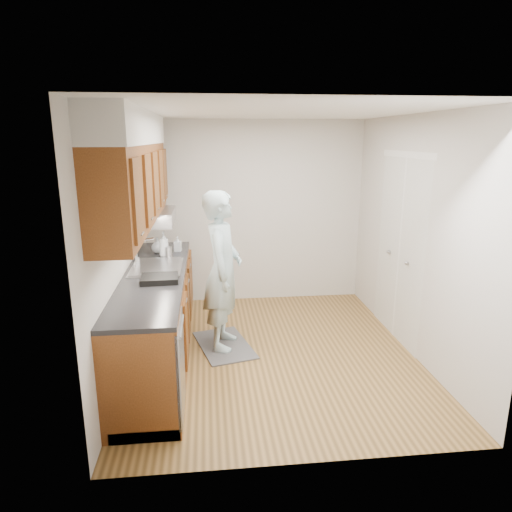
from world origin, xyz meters
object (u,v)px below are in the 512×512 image
at_px(soap_bottle_c, 157,245).
at_px(steel_can, 169,253).
at_px(soap_bottle_b, 178,244).
at_px(person, 222,260).
at_px(soap_bottle_a, 164,244).
at_px(dish_rack, 160,279).

bearing_deg(soap_bottle_c, steel_can, -60.92).
xyz_separation_m(soap_bottle_b, steel_can, (-0.08, -0.33, -0.02)).
relative_size(soap_bottle_b, soap_bottle_c, 0.97).
bearing_deg(person, soap_bottle_a, 67.02).
distance_m(soap_bottle_a, dish_rack, 0.94).
distance_m(person, steel_can, 0.69).
height_order(soap_bottle_a, steel_can, soap_bottle_a).
bearing_deg(soap_bottle_b, soap_bottle_c, -167.15).
bearing_deg(dish_rack, person, 36.68).
height_order(soap_bottle_b, dish_rack, soap_bottle_b).
relative_size(person, dish_rack, 5.64).
xyz_separation_m(soap_bottle_c, dish_rack, (0.13, -1.13, -0.06)).
relative_size(soap_bottle_a, soap_bottle_c, 1.58).
relative_size(person, soap_bottle_a, 6.69).
height_order(person, soap_bottle_b, person).
bearing_deg(steel_can, soap_bottle_c, 119.08).
xyz_separation_m(soap_bottle_a, soap_bottle_c, (-0.09, 0.20, -0.05)).
bearing_deg(steel_can, soap_bottle_a, 127.90).
distance_m(soap_bottle_b, soap_bottle_c, 0.24).
bearing_deg(person, dish_rack, 140.06).
xyz_separation_m(steel_can, dish_rack, (-0.02, -0.86, -0.04)).
bearing_deg(soap_bottle_b, dish_rack, -95.06).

